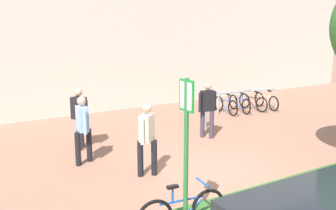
{
  "coord_description": "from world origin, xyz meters",
  "views": [
    {
      "loc": [
        -5.59,
        -7.11,
        3.57
      ],
      "look_at": [
        0.03,
        2.17,
        1.22
      ],
      "focal_mm": 42.43,
      "sensor_mm": 36.0,
      "label": 1
    }
  ],
  "objects_px": {
    "person_casual_tan": "(147,135)",
    "person_shirt_white": "(83,126)",
    "bike_rack_cluster": "(246,102)",
    "person_suited_dark": "(207,106)",
    "parking_sign_post": "(186,135)",
    "bollard_steel": "(204,115)",
    "person_suited_navy": "(79,114)"
  },
  "relations": [
    {
      "from": "person_casual_tan",
      "to": "person_shirt_white",
      "type": "xyz_separation_m",
      "value": [
        -0.99,
        1.54,
        0.0
      ]
    },
    {
      "from": "bike_rack_cluster",
      "to": "person_suited_dark",
      "type": "height_order",
      "value": "person_suited_dark"
    },
    {
      "from": "person_shirt_white",
      "to": "person_suited_dark",
      "type": "bearing_deg",
      "value": 2.75
    },
    {
      "from": "parking_sign_post",
      "to": "bollard_steel",
      "type": "distance_m",
      "value": 6.85
    },
    {
      "from": "person_suited_navy",
      "to": "person_shirt_white",
      "type": "distance_m",
      "value": 1.24
    },
    {
      "from": "parking_sign_post",
      "to": "person_casual_tan",
      "type": "height_order",
      "value": "parking_sign_post"
    },
    {
      "from": "bollard_steel",
      "to": "person_suited_dark",
      "type": "xyz_separation_m",
      "value": [
        -0.59,
        -0.94,
        0.53
      ]
    },
    {
      "from": "bollard_steel",
      "to": "person_suited_dark",
      "type": "distance_m",
      "value": 1.23
    },
    {
      "from": "person_suited_dark",
      "to": "person_suited_navy",
      "type": "height_order",
      "value": "same"
    },
    {
      "from": "person_casual_tan",
      "to": "person_suited_dark",
      "type": "height_order",
      "value": "same"
    },
    {
      "from": "bollard_steel",
      "to": "person_shirt_white",
      "type": "xyz_separation_m",
      "value": [
        -4.58,
        -1.13,
        0.53
      ]
    },
    {
      "from": "parking_sign_post",
      "to": "person_suited_dark",
      "type": "relative_size",
      "value": 1.55
    },
    {
      "from": "person_casual_tan",
      "to": "person_suited_dark",
      "type": "xyz_separation_m",
      "value": [
        3.0,
        1.73,
        0.0
      ]
    },
    {
      "from": "bike_rack_cluster",
      "to": "person_shirt_white",
      "type": "xyz_separation_m",
      "value": [
        -7.51,
        -2.31,
        0.64
      ]
    },
    {
      "from": "parking_sign_post",
      "to": "bike_rack_cluster",
      "type": "bearing_deg",
      "value": 41.81
    },
    {
      "from": "parking_sign_post",
      "to": "bike_rack_cluster",
      "type": "relative_size",
      "value": 1.01
    },
    {
      "from": "parking_sign_post",
      "to": "person_suited_dark",
      "type": "height_order",
      "value": "parking_sign_post"
    },
    {
      "from": "parking_sign_post",
      "to": "person_suited_navy",
      "type": "distance_m",
      "value": 5.35
    },
    {
      "from": "parking_sign_post",
      "to": "person_shirt_white",
      "type": "bearing_deg",
      "value": 94.84
    },
    {
      "from": "bollard_steel",
      "to": "person_suited_dark",
      "type": "height_order",
      "value": "person_suited_dark"
    },
    {
      "from": "bike_rack_cluster",
      "to": "person_casual_tan",
      "type": "xyz_separation_m",
      "value": [
        -6.52,
        -3.85,
        0.64
      ]
    },
    {
      "from": "bike_rack_cluster",
      "to": "person_casual_tan",
      "type": "relative_size",
      "value": 1.53
    },
    {
      "from": "person_casual_tan",
      "to": "person_shirt_white",
      "type": "relative_size",
      "value": 1.0
    },
    {
      "from": "person_suited_dark",
      "to": "bike_rack_cluster",
      "type": "bearing_deg",
      "value": 31.05
    },
    {
      "from": "bollard_steel",
      "to": "parking_sign_post",
      "type": "bearing_deg",
      "value": -129.03
    },
    {
      "from": "parking_sign_post",
      "to": "person_suited_navy",
      "type": "xyz_separation_m",
      "value": [
        -0.03,
        5.29,
        -0.75
      ]
    },
    {
      "from": "parking_sign_post",
      "to": "person_suited_navy",
      "type": "relative_size",
      "value": 1.55
    },
    {
      "from": "parking_sign_post",
      "to": "person_shirt_white",
      "type": "distance_m",
      "value": 4.18
    },
    {
      "from": "bike_rack_cluster",
      "to": "person_shirt_white",
      "type": "bearing_deg",
      "value": -162.9
    },
    {
      "from": "bike_rack_cluster",
      "to": "person_casual_tan",
      "type": "distance_m",
      "value": 7.6
    },
    {
      "from": "person_casual_tan",
      "to": "person_suited_navy",
      "type": "distance_m",
      "value": 2.82
    },
    {
      "from": "bike_rack_cluster",
      "to": "person_suited_navy",
      "type": "distance_m",
      "value": 7.3
    }
  ]
}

